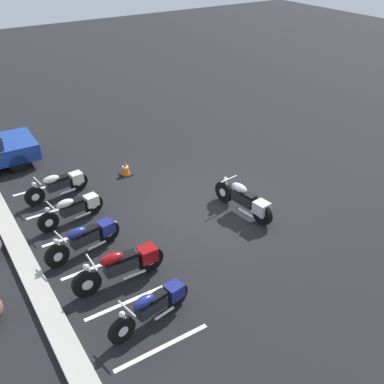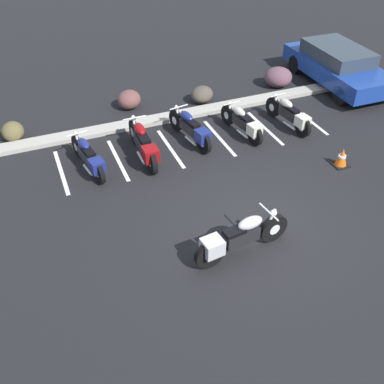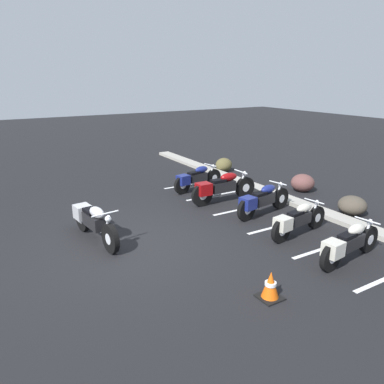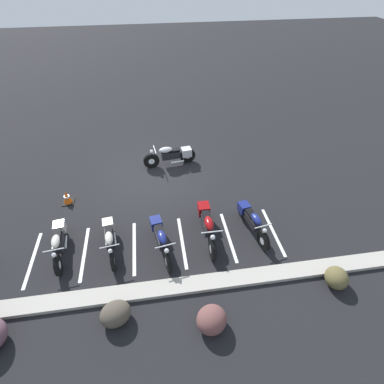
{
  "view_description": "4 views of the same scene",
  "coord_description": "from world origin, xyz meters",
  "px_view_note": "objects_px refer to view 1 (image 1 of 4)",
  "views": [
    {
      "loc": [
        -9.06,
        6.43,
        7.24
      ],
      "look_at": [
        -0.37,
        0.85,
        1.0
      ],
      "focal_mm": 42.0,
      "sensor_mm": 36.0,
      "label": 1
    },
    {
      "loc": [
        -4.14,
        -6.35,
        6.67
      ],
      "look_at": [
        -1.32,
        0.54,
        0.9
      ],
      "focal_mm": 42.0,
      "sensor_mm": 36.0,
      "label": 2
    },
    {
      "loc": [
        7.33,
        -2.85,
        3.67
      ],
      "look_at": [
        -0.03,
        1.55,
        1.02
      ],
      "focal_mm": 35.0,
      "sensor_mm": 36.0,
      "label": 3
    },
    {
      "loc": [
        -0.05,
        9.88,
        7.24
      ],
      "look_at": [
        -1.22,
        2.17,
        0.74
      ],
      "focal_mm": 28.0,
      "sensor_mm": 36.0,
      "label": 4
    }
  ],
  "objects_px": {
    "parked_bike_1": "(124,265)",
    "parked_bike_4": "(60,184)",
    "motorcycle_silver_featured": "(245,200)",
    "traffic_cone": "(125,168)",
    "parked_bike_0": "(154,305)",
    "parked_bike_3": "(74,208)",
    "parked_bike_2": "(87,238)"
  },
  "relations": [
    {
      "from": "motorcycle_silver_featured",
      "to": "parked_bike_4",
      "type": "distance_m",
      "value": 5.61
    },
    {
      "from": "parked_bike_0",
      "to": "parked_bike_1",
      "type": "xyz_separation_m",
      "value": [
        1.45,
        -0.0,
        0.05
      ]
    },
    {
      "from": "parked_bike_0",
      "to": "parked_bike_2",
      "type": "bearing_deg",
      "value": -94.03
    },
    {
      "from": "motorcycle_silver_featured",
      "to": "parked_bike_1",
      "type": "relative_size",
      "value": 0.97
    },
    {
      "from": "parked_bike_3",
      "to": "traffic_cone",
      "type": "distance_m",
      "value": 2.89
    },
    {
      "from": "parked_bike_2",
      "to": "parked_bike_3",
      "type": "xyz_separation_m",
      "value": [
        1.51,
        -0.22,
        -0.03
      ]
    },
    {
      "from": "parked_bike_1",
      "to": "parked_bike_2",
      "type": "relative_size",
      "value": 1.09
    },
    {
      "from": "motorcycle_silver_featured",
      "to": "parked_bike_2",
      "type": "height_order",
      "value": "motorcycle_silver_featured"
    },
    {
      "from": "parked_bike_4",
      "to": "traffic_cone",
      "type": "relative_size",
      "value": 3.94
    },
    {
      "from": "parked_bike_3",
      "to": "parked_bike_4",
      "type": "xyz_separation_m",
      "value": [
        1.49,
        -0.09,
        0.01
      ]
    },
    {
      "from": "parked_bike_1",
      "to": "traffic_cone",
      "type": "distance_m",
      "value": 5.19
    },
    {
      "from": "parked_bike_1",
      "to": "parked_bike_3",
      "type": "bearing_deg",
      "value": -87.67
    },
    {
      "from": "traffic_cone",
      "to": "motorcycle_silver_featured",
      "type": "bearing_deg",
      "value": -154.82
    },
    {
      "from": "parked_bike_0",
      "to": "traffic_cone",
      "type": "height_order",
      "value": "parked_bike_0"
    },
    {
      "from": "parked_bike_4",
      "to": "traffic_cone",
      "type": "height_order",
      "value": "parked_bike_4"
    },
    {
      "from": "parked_bike_2",
      "to": "parked_bike_3",
      "type": "bearing_deg",
      "value": -107.98
    },
    {
      "from": "parked_bike_2",
      "to": "parked_bike_4",
      "type": "height_order",
      "value": "parked_bike_2"
    },
    {
      "from": "parked_bike_0",
      "to": "parked_bike_3",
      "type": "distance_m",
      "value": 4.45
    },
    {
      "from": "parked_bike_1",
      "to": "parked_bike_4",
      "type": "xyz_separation_m",
      "value": [
        4.49,
        0.01,
        -0.05
      ]
    },
    {
      "from": "motorcycle_silver_featured",
      "to": "parked_bike_0",
      "type": "distance_m",
      "value": 4.65
    },
    {
      "from": "parked_bike_2",
      "to": "parked_bike_4",
      "type": "distance_m",
      "value": 3.02
    },
    {
      "from": "parked_bike_1",
      "to": "motorcycle_silver_featured",
      "type": "bearing_deg",
      "value": -170.07
    },
    {
      "from": "motorcycle_silver_featured",
      "to": "traffic_cone",
      "type": "height_order",
      "value": "motorcycle_silver_featured"
    },
    {
      "from": "parked_bike_0",
      "to": "parked_bike_4",
      "type": "distance_m",
      "value": 5.95
    },
    {
      "from": "parked_bike_1",
      "to": "parked_bike_3",
      "type": "height_order",
      "value": "parked_bike_1"
    },
    {
      "from": "traffic_cone",
      "to": "parked_bike_4",
      "type": "bearing_deg",
      "value": 94.57
    },
    {
      "from": "parked_bike_1",
      "to": "parked_bike_4",
      "type": "height_order",
      "value": "parked_bike_1"
    },
    {
      "from": "motorcycle_silver_featured",
      "to": "traffic_cone",
      "type": "xyz_separation_m",
      "value": [
        3.98,
        1.87,
        -0.23
      ]
    },
    {
      "from": "motorcycle_silver_featured",
      "to": "parked_bike_0",
      "type": "relative_size",
      "value": 1.1
    },
    {
      "from": "parked_bike_1",
      "to": "parked_bike_2",
      "type": "height_order",
      "value": "parked_bike_1"
    },
    {
      "from": "motorcycle_silver_featured",
      "to": "parked_bike_4",
      "type": "xyz_separation_m",
      "value": [
        3.8,
        4.13,
        -0.04
      ]
    },
    {
      "from": "parked_bike_3",
      "to": "traffic_cone",
      "type": "relative_size",
      "value": 3.85
    }
  ]
}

